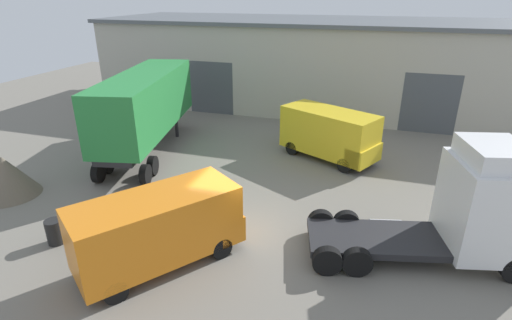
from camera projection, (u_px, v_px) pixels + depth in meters
name	position (u px, v px, depth m)	size (l,w,h in m)	color
ground_plane	(239.00, 236.00, 14.21)	(60.00, 60.00, 0.00)	slate
warehouse_building	(325.00, 63.00, 29.55)	(32.66, 10.27, 6.17)	#B7B2A3
tractor_unit_white	(471.00, 207.00, 12.39)	(7.05, 4.03, 3.97)	silver
container_trailer_green	(145.00, 104.00, 20.59)	(4.47, 9.64, 4.19)	#28843D
delivery_van_orange	(162.00, 227.00, 12.40)	(4.66, 5.33, 2.38)	orange
delivery_van_yellow	(331.00, 134.00, 20.18)	(5.31, 4.02, 2.54)	yellow
gravel_pile	(6.00, 176.00, 16.74)	(2.47, 2.47, 1.77)	#665B4C
oil_drum	(55.00, 232.00, 13.69)	(0.58, 0.58, 0.88)	black
traffic_cone	(220.00, 186.00, 17.25)	(0.40, 0.40, 0.55)	black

